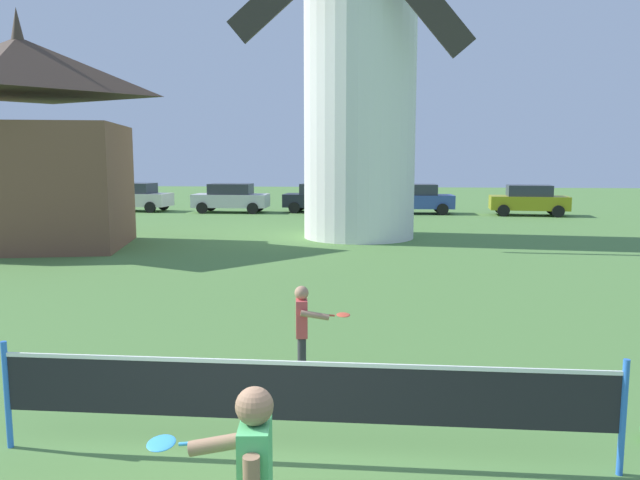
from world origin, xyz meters
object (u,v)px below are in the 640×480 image
at_px(tennis_net, 301,392).
at_px(parked_car_black, 323,198).
at_px(chapel, 24,147).
at_px(parked_car_blue, 414,198).
at_px(parked_car_mustard, 529,200).
at_px(player_far, 304,326).
at_px(parked_car_silver, 231,198).
at_px(windmill, 360,46).
at_px(parked_car_cream, 133,197).

bearing_deg(tennis_net, parked_car_black, 94.55).
height_order(tennis_net, chapel, chapel).
distance_m(parked_car_blue, parked_car_mustard, 5.81).
height_order(parked_car_black, chapel, chapel).
bearing_deg(tennis_net, player_far, 96.13).
bearing_deg(chapel, parked_car_blue, 46.14).
height_order(parked_car_blue, parked_car_mustard, same).
distance_m(parked_car_blue, chapel, 19.39).
distance_m(tennis_net, parked_car_blue, 27.33).
xyz_separation_m(player_far, parked_car_silver, (-6.91, 24.70, 0.11)).
relative_size(windmill, parked_car_black, 3.40).
bearing_deg(parked_car_silver, parked_car_blue, 1.37).
bearing_deg(player_far, parked_car_black, 94.41).
bearing_deg(windmill, parked_car_mustard, 48.83).
height_order(parked_car_black, parked_car_blue, same).
height_order(parked_car_cream, parked_car_mustard, same).
bearing_deg(parked_car_blue, parked_car_cream, 179.61).
distance_m(parked_car_mustard, chapel, 23.40).
distance_m(tennis_net, parked_car_mustard, 27.95).
xyz_separation_m(tennis_net, chapel, (-10.59, 13.33, 2.59)).
relative_size(windmill, parked_car_blue, 3.54).
xyz_separation_m(tennis_net, parked_car_cream, (-12.79, 27.30, 0.12)).
height_order(windmill, parked_car_black, windmill).
bearing_deg(tennis_net, parked_car_mustard, 72.26).
relative_size(parked_car_silver, parked_car_mustard, 1.00).
bearing_deg(parked_car_cream, player_far, -63.38).
bearing_deg(chapel, parked_car_black, 59.32).
distance_m(player_far, chapel, 15.37).
relative_size(windmill, parked_car_silver, 3.61).
relative_size(parked_car_cream, chapel, 0.56).
bearing_deg(parked_car_black, parked_car_silver, -173.91).
relative_size(tennis_net, parked_car_blue, 1.45).
bearing_deg(parked_car_blue, windmill, -104.62).
xyz_separation_m(windmill, parked_car_mustard, (8.45, 9.67, -6.07)).
xyz_separation_m(parked_car_cream, parked_car_mustard, (21.31, -0.68, -0.00)).
bearing_deg(chapel, player_far, -46.94).
height_order(parked_car_silver, parked_car_blue, same).
distance_m(player_far, parked_car_black, 25.31).
bearing_deg(player_far, windmill, 88.81).
bearing_deg(parked_car_mustard, chapel, -145.18).
xyz_separation_m(tennis_net, parked_car_black, (-2.19, 27.49, 0.12)).
bearing_deg(parked_car_black, chapel, -120.68).
xyz_separation_m(tennis_net, parked_car_silver, (-7.15, 26.96, 0.12)).
relative_size(player_far, parked_car_cream, 0.29).
bearing_deg(parked_car_blue, chapel, -133.86).
relative_size(tennis_net, chapel, 0.78).
xyz_separation_m(parked_car_silver, parked_car_black, (4.97, 0.53, 0.00)).
xyz_separation_m(parked_car_cream, parked_car_black, (10.60, 0.19, 0.00)).
height_order(player_far, parked_car_silver, parked_car_silver).
bearing_deg(parked_car_cream, parked_car_black, 1.02).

